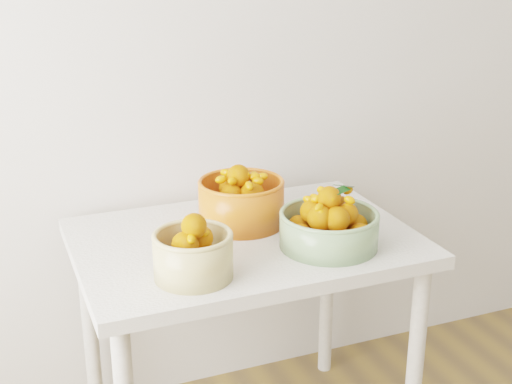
% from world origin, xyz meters
% --- Properties ---
extents(table, '(1.00, 0.70, 0.75)m').
position_xyz_m(table, '(-0.18, 1.60, 0.65)').
color(table, silver).
rests_on(table, ground).
extents(bowl_cream, '(0.25, 0.25, 0.18)m').
position_xyz_m(bowl_cream, '(-0.40, 1.40, 0.82)').
color(bowl_cream, tan).
rests_on(bowl_cream, table).
extents(bowl_green, '(0.29, 0.29, 0.18)m').
position_xyz_m(bowl_green, '(0.02, 1.44, 0.81)').
color(bowl_green, '#7FA170').
rests_on(bowl_green, table).
extents(bowl_orange, '(0.33, 0.33, 0.19)m').
position_xyz_m(bowl_orange, '(-0.16, 1.70, 0.83)').
color(bowl_orange, orange).
rests_on(bowl_orange, table).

